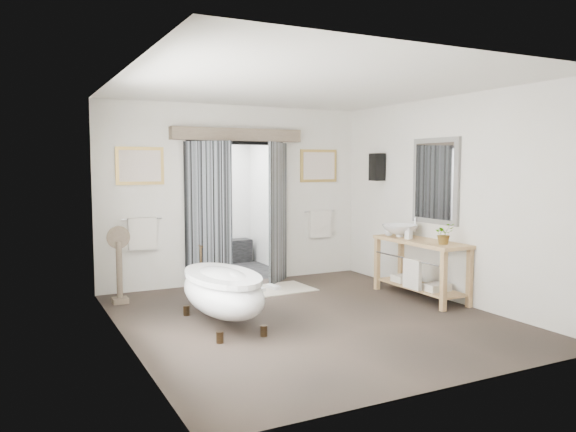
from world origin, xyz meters
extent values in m
plane|color=#46382E|center=(0.00, 0.00, 0.00)|extent=(5.00, 5.00, 0.00)
cube|color=beige|center=(0.00, -2.50, 1.45)|extent=(4.50, 0.02, 2.90)
cube|color=beige|center=(-2.25, 0.00, 1.45)|extent=(0.02, 5.00, 2.90)
cube|color=beige|center=(2.25, 0.00, 1.45)|extent=(0.02, 5.00, 2.90)
cube|color=beige|center=(-1.52, 2.50, 1.45)|extent=(1.45, 0.02, 2.90)
cube|color=beige|center=(1.52, 2.50, 1.45)|extent=(1.45, 0.02, 2.90)
cube|color=beige|center=(0.00, 2.50, 2.60)|extent=(1.60, 0.02, 0.60)
cube|color=silver|center=(0.00, 0.00, 2.90)|extent=(4.50, 5.00, 0.02)
cube|color=white|center=(-2.20, -0.60, 1.35)|extent=(0.02, 2.20, 2.70)
cube|color=gray|center=(2.23, 0.24, 1.70)|extent=(0.05, 0.95, 1.25)
cube|color=silver|center=(2.19, 0.24, 1.70)|extent=(0.01, 0.80, 1.10)
cube|color=black|center=(2.13, 1.55, 1.90)|extent=(0.20, 0.20, 0.45)
sphere|color=#FFCC8C|center=(2.13, 1.55, 1.90)|extent=(0.10, 0.10, 0.10)
cube|color=black|center=(0.00, 3.50, 0.01)|extent=(2.20, 2.00, 0.01)
cube|color=silver|center=(0.00, 3.50, 2.50)|extent=(2.20, 2.00, 0.02)
cube|color=white|center=(0.00, 4.50, 1.25)|extent=(2.20, 0.02, 2.50)
cube|color=white|center=(-1.10, 3.50, 1.25)|extent=(0.02, 2.00, 2.50)
cube|color=white|center=(1.10, 3.50, 1.25)|extent=(0.02, 2.00, 2.50)
cube|color=black|center=(0.00, 4.32, 0.23)|extent=(2.00, 0.35, 0.45)
cylinder|color=silver|center=(-0.40, 4.47, 1.60)|extent=(0.40, 0.03, 0.40)
cylinder|color=silver|center=(0.40, 4.47, 1.60)|extent=(0.40, 0.03, 0.40)
cube|color=black|center=(-0.80, 2.50, 1.15)|extent=(0.07, 0.10, 2.30)
cube|color=black|center=(0.80, 2.50, 1.15)|extent=(0.07, 0.10, 2.30)
cube|color=black|center=(0.00, 2.50, 2.30)|extent=(1.67, 0.10, 0.07)
cube|color=black|center=(-0.60, 2.15, 1.15)|extent=(0.59, 0.60, 2.30)
cube|color=black|center=(0.60, 2.15, 1.15)|extent=(0.59, 0.60, 2.30)
cube|color=#70614D|center=(0.00, 2.40, 2.42)|extent=(2.20, 0.20, 0.20)
cube|color=tan|center=(-1.55, 2.48, 1.92)|extent=(0.72, 0.03, 0.57)
cube|color=silver|center=(-1.55, 2.46, 1.92)|extent=(0.62, 0.01, 0.47)
cube|color=tan|center=(1.55, 2.48, 1.92)|extent=(0.72, 0.03, 0.57)
cube|color=silver|center=(1.55, 2.46, 1.92)|extent=(0.62, 0.01, 0.47)
cylinder|color=silver|center=(-1.55, 2.44, 1.12)|extent=(0.60, 0.02, 0.02)
cube|color=beige|center=(-1.55, 2.42, 0.90)|extent=(0.42, 0.08, 0.48)
cylinder|color=silver|center=(1.55, 2.44, 1.12)|extent=(0.60, 0.02, 0.02)
cube|color=beige|center=(1.55, 2.42, 0.90)|extent=(0.42, 0.08, 0.48)
cylinder|color=#302214|center=(-1.35, -0.44, 0.06)|extent=(0.08, 0.08, 0.13)
cylinder|color=#302214|center=(-0.83, -0.44, 0.06)|extent=(0.08, 0.08, 0.13)
cylinder|color=#302214|center=(-1.35, 0.82, 0.06)|extent=(0.08, 0.08, 0.13)
cylinder|color=#302214|center=(-0.83, 0.82, 0.06)|extent=(0.08, 0.08, 0.13)
ellipsoid|color=white|center=(-1.09, 0.19, 0.41)|extent=(0.80, 1.78, 0.57)
cylinder|color=#302214|center=(-1.09, 1.01, 0.76)|extent=(0.03, 0.03, 0.23)
cube|color=tan|center=(1.75, -0.50, 0.42)|extent=(0.07, 0.07, 0.85)
cube|color=tan|center=(2.21, -0.50, 0.42)|extent=(0.07, 0.07, 0.85)
cube|color=tan|center=(1.75, 0.98, 0.42)|extent=(0.07, 0.07, 0.85)
cube|color=tan|center=(2.21, 0.98, 0.42)|extent=(0.07, 0.07, 0.85)
cube|color=tan|center=(1.98, 0.24, 0.82)|extent=(0.55, 1.60, 0.05)
cube|color=tan|center=(1.98, 0.24, 0.16)|extent=(0.45, 1.50, 0.03)
cylinder|color=silver|center=(1.71, 0.24, 0.60)|extent=(0.02, 1.40, 0.02)
cube|color=beige|center=(1.71, 0.09, 0.40)|extent=(0.06, 0.34, 0.42)
cube|color=beige|center=(1.98, -0.11, 0.23)|extent=(0.35, 0.25, 0.10)
cube|color=beige|center=(1.98, 0.59, 0.23)|extent=(0.35, 0.25, 0.10)
cube|color=#70614D|center=(-2.00, 1.88, 0.04)|extent=(0.21, 0.21, 0.08)
cylinder|color=#70614D|center=(-2.00, 1.88, 0.47)|extent=(0.09, 0.09, 0.81)
cylinder|color=silver|center=(-2.00, 1.90, 0.93)|extent=(0.28, 0.02, 0.28)
cylinder|color=#70614D|center=(-2.00, 1.88, 0.93)|extent=(0.32, 0.01, 0.32)
cube|color=beige|center=(0.28, 1.67, 0.01)|extent=(1.24, 0.85, 0.01)
cube|color=white|center=(0.03, 1.69, 0.04)|extent=(0.15, 0.29, 0.05)
cube|color=white|center=(0.29, 1.69, 0.04)|extent=(0.15, 0.29, 0.05)
imported|color=white|center=(1.93, 0.67, 0.94)|extent=(0.66, 0.66, 0.19)
imported|color=gray|center=(1.96, -0.26, 1.00)|extent=(0.29, 0.26, 0.29)
imported|color=gray|center=(1.87, 0.39, 0.94)|extent=(0.10, 0.10, 0.19)
imported|color=gray|center=(1.87, 0.85, 0.94)|extent=(0.16, 0.16, 0.17)
camera|label=1|loc=(-3.38, -6.09, 1.93)|focal=35.00mm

